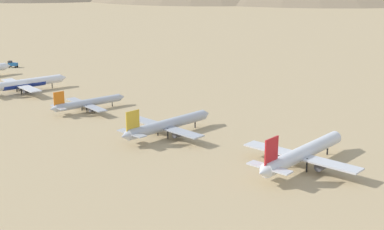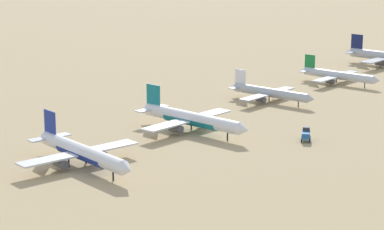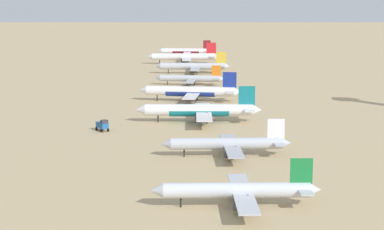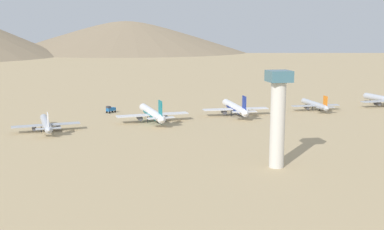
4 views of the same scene
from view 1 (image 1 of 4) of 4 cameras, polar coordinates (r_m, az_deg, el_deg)
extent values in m
plane|color=tan|center=(267.60, -17.33, 2.11)|extent=(2325.18, 2325.18, 0.00)
cylinder|color=silver|center=(166.20, 11.41, -3.81)|extent=(39.41, 10.90, 4.15)
cone|color=silver|center=(184.22, 14.78, -2.11)|extent=(4.14, 4.61, 4.06)
cone|color=silver|center=(149.24, 7.27, -5.88)|extent=(3.66, 4.21, 3.73)
cube|color=red|center=(150.65, 8.18, -3.74)|extent=(5.98, 1.42, 7.64)
cube|color=silver|center=(151.65, 7.98, -5.38)|extent=(5.71, 13.50, 0.39)
cube|color=silver|center=(165.09, 11.11, -4.20)|extent=(11.81, 37.49, 0.49)
cylinder|color=#4C4C54|center=(169.45, 9.32, -4.13)|extent=(4.95, 3.27, 2.51)
cylinder|color=#4C4C54|center=(163.38, 13.21, -5.09)|extent=(4.95, 3.27, 2.51)
cylinder|color=black|center=(179.47, 13.78, -3.35)|extent=(0.48, 0.48, 4.17)
cylinder|color=black|center=(166.15, 10.04, -4.66)|extent=(0.48, 0.48, 4.17)
cylinder|color=black|center=(163.49, 11.73, -5.09)|extent=(0.48, 0.48, 4.17)
cylinder|color=#B2B7C1|center=(192.69, -2.50, -0.96)|extent=(35.72, 7.83, 3.75)
cone|color=#B2B7C1|center=(205.77, 1.46, 0.12)|extent=(3.56, 4.01, 3.67)
cone|color=#B2B7C1|center=(180.85, -6.95, -2.17)|extent=(3.13, 3.67, 3.37)
cube|color=gold|center=(181.69, -6.12, -0.61)|extent=(5.43, 0.97, 6.91)
cube|color=#A4A8B2|center=(182.48, -6.23, -1.86)|extent=(4.50, 12.13, 0.36)
cube|color=#A4A8B2|center=(191.92, -2.82, -1.24)|extent=(8.78, 33.89, 0.44)
cylinder|color=#4C4C54|center=(197.04, -3.81, -1.22)|extent=(4.38, 2.73, 2.27)
cylinder|color=#4C4C54|center=(188.69, -1.42, -1.95)|extent=(4.38, 2.73, 2.27)
cylinder|color=black|center=(202.33, 0.32, -0.81)|extent=(0.43, 0.43, 3.77)
cylinder|color=black|center=(193.58, -3.54, -1.60)|extent=(0.43, 0.43, 3.77)
cylinder|color=black|center=(189.94, -2.51, -1.92)|extent=(0.43, 0.43, 3.77)
cylinder|color=#B2B7C1|center=(229.02, -10.61, 1.25)|extent=(29.12, 3.24, 3.07)
cone|color=#B2B7C1|center=(236.65, -7.24, 1.85)|extent=(2.60, 3.03, 3.01)
cone|color=#B2B7C1|center=(222.33, -14.15, 0.61)|extent=(2.28, 2.78, 2.76)
cube|color=orange|center=(222.64, -13.53, 1.63)|extent=(4.45, 0.31, 5.66)
cube|color=#A4A8B2|center=(223.23, -13.59, 0.79)|extent=(2.64, 9.72, 0.29)
cube|color=#A4A8B2|center=(228.60, -10.87, 1.07)|extent=(4.20, 27.51, 0.36)
cylinder|color=#4C4C54|center=(233.34, -11.28, 1.06)|extent=(3.41, 1.88, 1.86)
cylinder|color=#4C4C54|center=(225.03, -10.12, 0.59)|extent=(3.41, 1.88, 1.86)
cylinder|color=black|center=(234.71, -8.22, 1.24)|extent=(0.36, 0.36, 3.09)
cylinder|color=black|center=(230.37, -11.27, 0.83)|extent=(0.36, 0.36, 3.09)
cylinder|color=black|center=(226.76, -10.78, 0.62)|extent=(0.36, 0.36, 3.09)
cylinder|color=white|center=(269.07, -16.93, 3.15)|extent=(36.82, 4.32, 3.88)
cone|color=white|center=(277.03, -13.11, 3.76)|extent=(3.31, 3.84, 3.80)
cube|color=silver|center=(268.65, -17.22, 2.96)|extent=(5.52, 34.80, 0.46)
cylinder|color=#4C4C54|center=(274.81, -17.53, 2.90)|extent=(4.32, 2.40, 2.35)
cylinder|color=#4C4C54|center=(263.68, -16.52, 2.47)|extent=(4.32, 2.40, 2.35)
cylinder|color=black|center=(274.97, -14.21, 3.10)|extent=(0.45, 0.45, 3.90)
cylinder|color=black|center=(271.04, -17.60, 2.67)|extent=(0.45, 0.45, 3.90)
cylinder|color=black|center=(266.21, -17.17, 2.48)|extent=(0.45, 0.45, 3.90)
cylinder|color=navy|center=(269.13, -16.92, 3.09)|extent=(20.27, 4.13, 3.89)
cone|color=white|center=(316.82, -18.44, 4.82)|extent=(3.86, 4.32, 3.88)
cube|color=#1E5999|center=(335.55, -17.96, 4.99)|extent=(5.12, 5.45, 1.70)
cube|color=#333338|center=(336.14, -18.23, 5.23)|extent=(2.74, 2.71, 1.10)
cylinder|color=black|center=(335.76, -18.33, 4.73)|extent=(0.98, 1.07, 1.10)
cylinder|color=black|center=(337.73, -18.14, 4.80)|extent=(0.98, 1.07, 1.10)
cylinder|color=black|center=(333.85, -17.73, 4.72)|extent=(0.98, 1.07, 1.10)
cylinder|color=black|center=(335.83, -17.55, 4.79)|extent=(0.98, 1.07, 1.10)
camera|label=2|loc=(300.64, 23.83, 14.72)|focal=72.94mm
camera|label=3|loc=(527.25, -33.35, 11.53)|focal=64.64mm
camera|label=4|loc=(343.63, -63.10, 4.53)|focal=43.96mm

